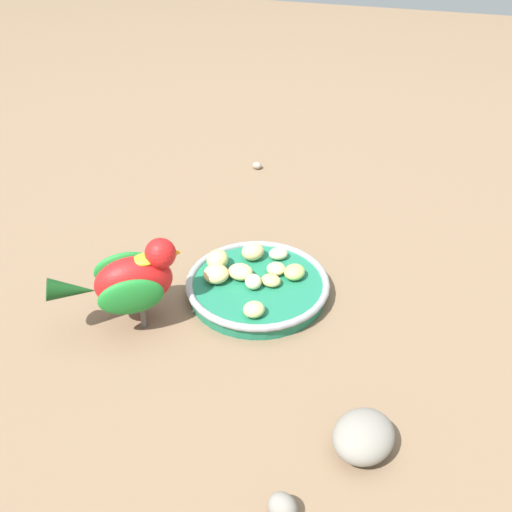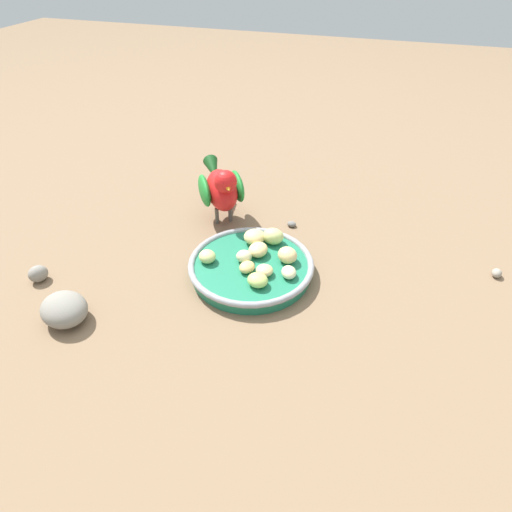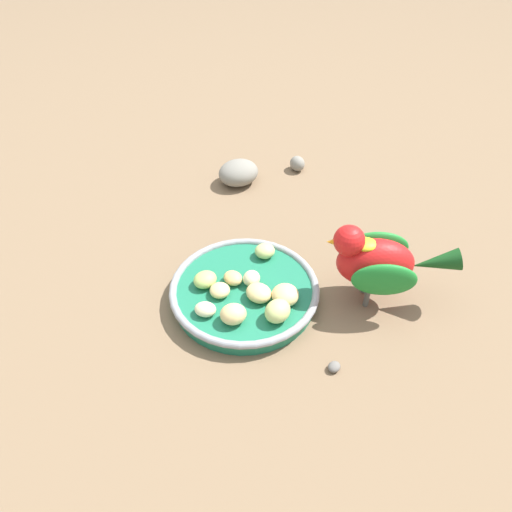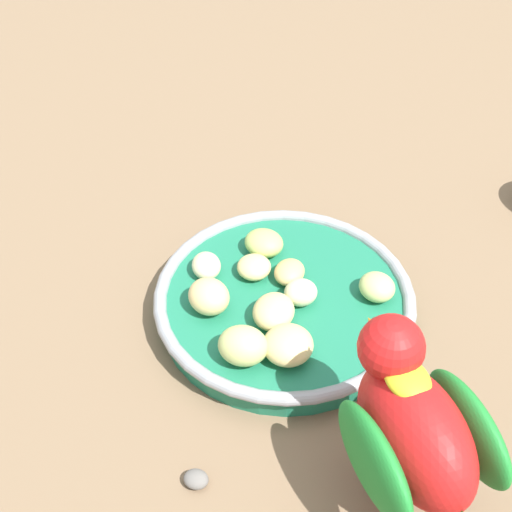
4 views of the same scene
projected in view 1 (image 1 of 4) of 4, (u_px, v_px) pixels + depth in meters
name	position (u px, v px, depth m)	size (l,w,h in m)	color
ground_plane	(274.00, 303.00, 0.87)	(4.00, 4.00, 0.00)	#7A6047
feeding_bowl	(258.00, 286.00, 0.87)	(0.21, 0.21, 0.03)	#1E7251
apple_piece_0	(216.00, 273.00, 0.87)	(0.04, 0.04, 0.02)	#E5C67F
apple_piece_1	(278.00, 254.00, 0.92)	(0.03, 0.02, 0.02)	beige
apple_piece_2	(217.00, 260.00, 0.89)	(0.04, 0.03, 0.03)	#C6D17A
apple_piece_3	(253.00, 252.00, 0.91)	(0.04, 0.03, 0.03)	#E5C67F
apple_piece_4	(254.00, 281.00, 0.86)	(0.03, 0.02, 0.02)	beige
apple_piece_5	(276.00, 269.00, 0.88)	(0.03, 0.03, 0.02)	#E5C67F
apple_piece_6	(294.00, 272.00, 0.87)	(0.03, 0.03, 0.02)	#B2CC66
apple_piece_7	(271.00, 280.00, 0.86)	(0.03, 0.02, 0.02)	tan
apple_piece_8	(254.00, 309.00, 0.80)	(0.03, 0.03, 0.02)	#C6D17A
apple_piece_9	(240.00, 272.00, 0.87)	(0.04, 0.03, 0.02)	#E5C67F
parrot	(131.00, 279.00, 0.79)	(0.13, 0.17, 0.13)	#59544C
rock_large	(364.00, 436.00, 0.64)	(0.08, 0.07, 0.04)	gray
pebble_0	(165.00, 262.00, 0.94)	(0.02, 0.02, 0.01)	slate
pebble_1	(283.00, 507.00, 0.58)	(0.03, 0.03, 0.03)	gray
pebble_2	(257.00, 166.00, 1.22)	(0.02, 0.02, 0.01)	gray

